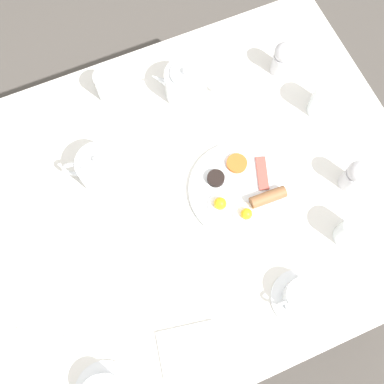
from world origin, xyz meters
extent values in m
plane|color=#4C4742|center=(0.00, 0.00, 0.00)|extent=(8.00, 8.00, 0.00)
cube|color=silver|center=(0.00, 0.00, 0.73)|extent=(0.92, 1.15, 0.03)
cylinder|color=brown|center=(0.41, -0.52, 0.36)|extent=(0.04, 0.04, 0.72)
cylinder|color=brown|center=(0.41, 0.52, 0.36)|extent=(0.04, 0.04, 0.72)
cylinder|color=white|center=(-0.04, -0.12, 0.75)|extent=(0.26, 0.26, 0.01)
cylinder|color=white|center=(-0.06, -0.05, 0.76)|extent=(0.06, 0.06, 0.00)
sphere|color=yellow|center=(-0.06, -0.05, 0.77)|extent=(0.03, 0.03, 0.03)
cylinder|color=white|center=(-0.11, -0.10, 0.76)|extent=(0.07, 0.07, 0.00)
sphere|color=yellow|center=(-0.11, -0.10, 0.77)|extent=(0.03, 0.03, 0.03)
cylinder|color=brown|center=(-0.09, -0.17, 0.77)|extent=(0.03, 0.09, 0.03)
cube|color=#B74C42|center=(-0.02, -0.18, 0.76)|extent=(0.09, 0.05, 0.01)
cylinder|color=#D16023|center=(0.03, -0.14, 0.76)|extent=(0.05, 0.05, 0.01)
cylinder|color=black|center=(0.01, -0.07, 0.77)|extent=(0.04, 0.04, 0.02)
cylinder|color=white|center=(0.28, -0.10, 0.79)|extent=(0.11, 0.11, 0.09)
cylinder|color=white|center=(0.28, -0.10, 0.84)|extent=(0.08, 0.08, 0.01)
sphere|color=white|center=(0.28, -0.10, 0.85)|extent=(0.02, 0.02, 0.02)
cone|color=white|center=(0.31, -0.04, 0.80)|extent=(0.04, 0.05, 0.04)
torus|color=white|center=(0.25, -0.15, 0.79)|extent=(0.04, 0.07, 0.07)
cylinder|color=white|center=(0.13, 0.19, 0.79)|extent=(0.11, 0.11, 0.09)
cylinder|color=white|center=(0.13, 0.19, 0.84)|extent=(0.08, 0.08, 0.01)
sphere|color=white|center=(0.13, 0.19, 0.85)|extent=(0.02, 0.02, 0.02)
cone|color=white|center=(0.11, 0.12, 0.80)|extent=(0.04, 0.06, 0.04)
torus|color=white|center=(0.16, 0.24, 0.79)|extent=(0.04, 0.07, 0.07)
cylinder|color=white|center=(-0.33, -0.13, 0.75)|extent=(0.13, 0.13, 0.01)
cylinder|color=white|center=(-0.33, -0.13, 0.78)|extent=(0.08, 0.08, 0.06)
cylinder|color=olive|center=(-0.33, -0.13, 0.78)|extent=(0.07, 0.07, 0.04)
torus|color=white|center=(-0.33, -0.08, 0.78)|extent=(0.01, 0.04, 0.04)
cylinder|color=white|center=(-0.25, -0.30, 0.79)|extent=(0.07, 0.07, 0.09)
cylinder|color=white|center=(0.09, -0.41, 0.80)|extent=(0.07, 0.07, 0.10)
cylinder|color=white|center=(0.35, 0.09, 0.79)|extent=(0.07, 0.07, 0.09)
cylinder|color=#BCBCC1|center=(-0.13, -0.38, 0.78)|extent=(0.05, 0.05, 0.06)
sphere|color=#BCBCC1|center=(-0.13, -0.38, 0.83)|extent=(0.05, 0.05, 0.05)
cylinder|color=#BCBCC1|center=(0.24, -0.37, 0.78)|extent=(0.05, 0.05, 0.06)
sphere|color=#BCBCC1|center=(0.24, -0.37, 0.83)|extent=(0.05, 0.05, 0.05)
cube|color=white|center=(-0.34, 0.15, 0.75)|extent=(0.13, 0.15, 0.01)
cube|color=silver|center=(-0.19, 0.43, 0.75)|extent=(0.10, 0.16, 0.00)
camera|label=1|loc=(-0.34, 0.14, 1.82)|focal=42.00mm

